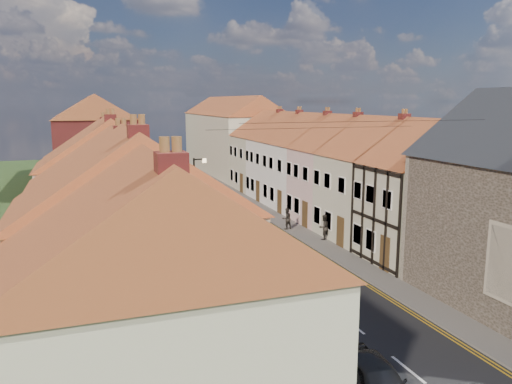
{
  "coord_description": "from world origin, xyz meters",
  "views": [
    {
      "loc": [
        -10.99,
        -12.09,
        9.77
      ],
      "look_at": [
        0.59,
        20.42,
        3.5
      ],
      "focal_mm": 35.0,
      "sensor_mm": 36.0,
      "label": 1
    }
  ],
  "objects_px": {
    "car_mid": "(178,209)",
    "car_far": "(166,180)",
    "car_distant": "(148,165)",
    "pedestrian_left": "(310,382)",
    "pedestrian_right_b": "(287,219)",
    "pedestrian_right": "(324,227)",
    "car_near": "(375,381)",
    "lamppost": "(196,196)"
  },
  "relations": [
    {
      "from": "car_mid",
      "to": "car_far",
      "type": "xyz_separation_m",
      "value": [
        1.7,
        16.84,
        -0.05
      ]
    },
    {
      "from": "car_mid",
      "to": "car_distant",
      "type": "bearing_deg",
      "value": 90.9
    },
    {
      "from": "pedestrian_left",
      "to": "pedestrian_right_b",
      "type": "distance_m",
      "value": 22.75
    },
    {
      "from": "pedestrian_right",
      "to": "car_far",
      "type": "bearing_deg",
      "value": -93.82
    },
    {
      "from": "car_near",
      "to": "pedestrian_right_b",
      "type": "bearing_deg",
      "value": 79.98
    },
    {
      "from": "car_mid",
      "to": "pedestrian_left",
      "type": "distance_m",
      "value": 28.87
    },
    {
      "from": "car_mid",
      "to": "pedestrian_right",
      "type": "xyz_separation_m",
      "value": [
        8.24,
        -11.2,
        0.38
      ]
    },
    {
      "from": "car_near",
      "to": "pedestrian_right_b",
      "type": "height_order",
      "value": "pedestrian_right_b"
    },
    {
      "from": "car_distant",
      "to": "pedestrian_left",
      "type": "bearing_deg",
      "value": -103.89
    },
    {
      "from": "lamppost",
      "to": "car_near",
      "type": "height_order",
      "value": "lamppost"
    },
    {
      "from": "car_distant",
      "to": "pedestrian_right",
      "type": "bearing_deg",
      "value": -92.43
    },
    {
      "from": "car_near",
      "to": "car_far",
      "type": "distance_m",
      "value": 45.91
    },
    {
      "from": "car_mid",
      "to": "car_distant",
      "type": "xyz_separation_m",
      "value": [
        1.7,
        31.96,
        -0.02
      ]
    },
    {
      "from": "pedestrian_left",
      "to": "pedestrian_right_b",
      "type": "xyz_separation_m",
      "value": [
        8.22,
        21.21,
        -0.07
      ]
    },
    {
      "from": "lamppost",
      "to": "car_far",
      "type": "height_order",
      "value": "lamppost"
    },
    {
      "from": "lamppost",
      "to": "pedestrian_right_b",
      "type": "relative_size",
      "value": 3.66
    },
    {
      "from": "lamppost",
      "to": "pedestrian_right",
      "type": "relative_size",
      "value": 3.36
    },
    {
      "from": "car_distant",
      "to": "car_near",
      "type": "bearing_deg",
      "value": -101.77
    },
    {
      "from": "pedestrian_right",
      "to": "lamppost",
      "type": "bearing_deg",
      "value": -26.04
    },
    {
      "from": "car_far",
      "to": "pedestrian_left",
      "type": "relative_size",
      "value": 2.24
    },
    {
      "from": "car_far",
      "to": "car_distant",
      "type": "height_order",
      "value": "car_distant"
    },
    {
      "from": "car_distant",
      "to": "pedestrian_right",
      "type": "distance_m",
      "value": 43.65
    },
    {
      "from": "lamppost",
      "to": "pedestrian_right_b",
      "type": "height_order",
      "value": "lamppost"
    },
    {
      "from": "car_far",
      "to": "car_distant",
      "type": "xyz_separation_m",
      "value": [
        0.0,
        15.12,
        0.03
      ]
    },
    {
      "from": "car_far",
      "to": "pedestrian_left",
      "type": "bearing_deg",
      "value": -109.75
    },
    {
      "from": "car_far",
      "to": "car_distant",
      "type": "relative_size",
      "value": 0.91
    },
    {
      "from": "pedestrian_right",
      "to": "pedestrian_right_b",
      "type": "relative_size",
      "value": 1.09
    },
    {
      "from": "pedestrian_left",
      "to": "pedestrian_right",
      "type": "xyz_separation_m",
      "value": [
        9.56,
        17.65,
        0.0
      ]
    },
    {
      "from": "car_near",
      "to": "pedestrian_left",
      "type": "height_order",
      "value": "pedestrian_left"
    },
    {
      "from": "car_mid",
      "to": "car_far",
      "type": "height_order",
      "value": "car_mid"
    },
    {
      "from": "pedestrian_right_b",
      "to": "car_mid",
      "type": "bearing_deg",
      "value": -58.21
    },
    {
      "from": "pedestrian_right",
      "to": "car_near",
      "type": "bearing_deg",
      "value": 50.78
    },
    {
      "from": "car_distant",
      "to": "pedestrian_right_b",
      "type": "height_order",
      "value": "pedestrian_right_b"
    },
    {
      "from": "car_mid",
      "to": "car_far",
      "type": "distance_m",
      "value": 16.92
    },
    {
      "from": "car_near",
      "to": "pedestrian_right_b",
      "type": "relative_size",
      "value": 2.58
    },
    {
      "from": "lamppost",
      "to": "car_mid",
      "type": "height_order",
      "value": "lamppost"
    },
    {
      "from": "lamppost",
      "to": "car_distant",
      "type": "height_order",
      "value": "lamppost"
    },
    {
      "from": "car_distant",
      "to": "pedestrian_left",
      "type": "height_order",
      "value": "pedestrian_left"
    },
    {
      "from": "lamppost",
      "to": "pedestrian_left",
      "type": "xyz_separation_m",
      "value": [
        -0.71,
        -19.06,
        -2.53
      ]
    },
    {
      "from": "car_near",
      "to": "pedestrian_left",
      "type": "distance_m",
      "value": 2.28
    },
    {
      "from": "pedestrian_left",
      "to": "car_far",
      "type": "bearing_deg",
      "value": 89.67
    },
    {
      "from": "pedestrian_right_b",
      "to": "lamppost",
      "type": "bearing_deg",
      "value": 5.64
    }
  ]
}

